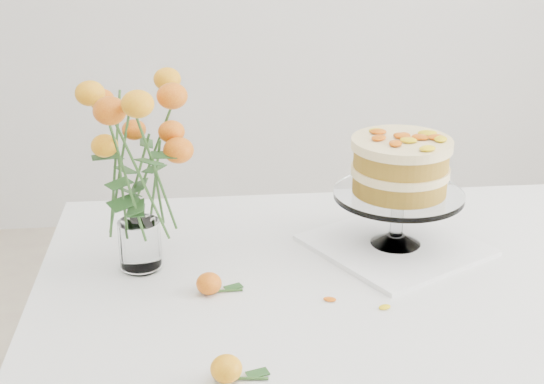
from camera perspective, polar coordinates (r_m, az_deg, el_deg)
The scene contains 8 objects.
table at distance 1.65m, azimuth 7.85°, elevation -8.60°, with size 1.43×0.93×0.76m.
napkin at distance 1.73m, azimuth 9.25°, elevation -3.97°, with size 0.33×0.33×0.01m, color white.
cake_stand at distance 1.66m, azimuth 9.62°, elevation 1.53°, with size 0.29×0.29×0.26m.
rose_vase at distance 1.54m, azimuth -10.40°, elevation 2.83°, with size 0.38×0.38×0.44m.
loose_rose_near at distance 1.27m, azimuth -3.44°, elevation -13.15°, with size 0.10×0.05×0.05m.
loose_rose_far at distance 1.52m, azimuth -4.75°, elevation -6.88°, with size 0.09×0.05×0.04m.
stray_petal_a at distance 1.50m, azimuth 4.37°, elevation -8.07°, with size 0.03×0.02×0.00m, color yellow.
stray_petal_b at distance 1.49m, azimuth 8.48°, elevation -8.58°, with size 0.03×0.02×0.00m, color yellow.
Camera 1 is at (-0.36, -1.38, 1.51)m, focal length 50.00 mm.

